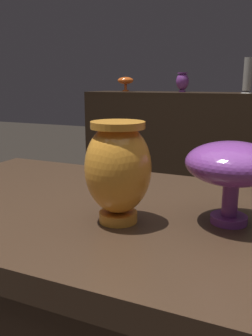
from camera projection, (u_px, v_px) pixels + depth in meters
The scene contains 6 objects.
back_display_shelf at pixel (242, 157), 2.81m from camera, with size 2.60×0.40×0.99m.
vase_centerpiece at pixel (117, 168), 0.69m from camera, with size 0.13×0.13×0.20m.
vase_left_accent at pixel (232, 166), 0.68m from camera, with size 0.18×0.18×0.16m.
shelf_vase_far_left at pixel (126, 81), 3.16m from camera, with size 0.14×0.14×0.12m.
shelf_vase_center at pixel (248, 76), 2.61m from camera, with size 0.09×0.09×0.25m.
shelf_vase_left at pixel (182, 81), 2.93m from camera, with size 0.10×0.10×0.16m.
Camera 1 is at (0.29, -0.69, 1.07)m, focal length 38.34 mm.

